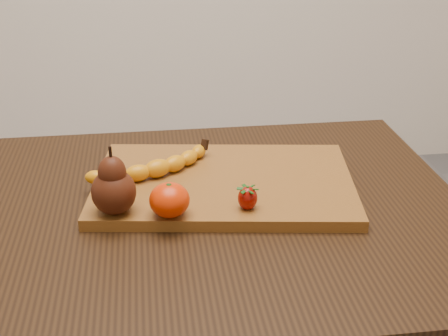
{
  "coord_description": "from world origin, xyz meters",
  "views": [
    {
      "loc": [
        -0.03,
        -0.91,
        1.27
      ],
      "look_at": [
        0.1,
        0.06,
        0.8
      ],
      "focal_mm": 50.0,
      "sensor_mm": 36.0,
      "label": 1
    }
  ],
  "objects": [
    {
      "name": "pear",
      "position": [
        -0.09,
        -0.03,
        0.84
      ],
      "size": [
        0.08,
        0.08,
        0.11
      ],
      "primitive_type": null,
      "rotation": [
        0.0,
        0.0,
        0.13
      ],
      "color": "#451A0B",
      "rests_on": "cutting_board"
    },
    {
      "name": "cutting_board",
      "position": [
        0.1,
        0.06,
        0.77
      ],
      "size": [
        0.49,
        0.36,
        0.02
      ],
      "primitive_type": "cube",
      "rotation": [
        0.0,
        0.0,
        -0.14
      ],
      "color": "brown",
      "rests_on": "table"
    },
    {
      "name": "table",
      "position": [
        0.0,
        0.0,
        0.66
      ],
      "size": [
        1.0,
        0.7,
        0.76
      ],
      "color": "black",
      "rests_on": "ground"
    },
    {
      "name": "strawberry",
      "position": [
        0.12,
        -0.05,
        0.8
      ],
      "size": [
        0.04,
        0.04,
        0.04
      ],
      "primitive_type": null,
      "rotation": [
        0.0,
        0.0,
        -0.24
      ],
      "color": "#8E0B03",
      "rests_on": "cutting_board"
    },
    {
      "name": "mandarin",
      "position": [
        -0.0,
        -0.06,
        0.81
      ],
      "size": [
        0.07,
        0.07,
        0.05
      ],
      "primitive_type": "ellipsoid",
      "rotation": [
        0.0,
        0.0,
        -0.15
      ],
      "color": "red",
      "rests_on": "cutting_board"
    },
    {
      "name": "banana",
      "position": [
        -0.02,
        0.08,
        0.8
      ],
      "size": [
        0.21,
        0.14,
        0.03
      ],
      "primitive_type": null,
      "rotation": [
        0.0,
        0.0,
        0.43
      ],
      "color": "orange",
      "rests_on": "cutting_board"
    }
  ]
}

